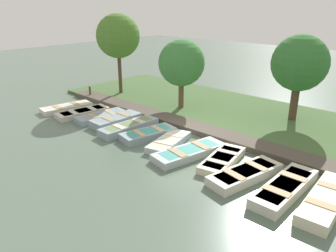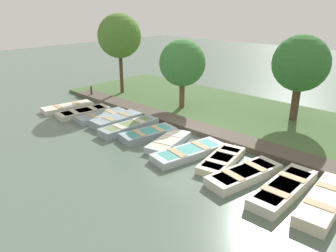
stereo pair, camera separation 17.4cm
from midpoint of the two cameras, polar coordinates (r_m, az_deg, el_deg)
ground_plane at (r=16.61m, az=2.20°, el=-1.97°), size 80.00×80.00×0.00m
shore_bank at (r=20.39m, az=11.48°, el=2.26°), size 8.00×24.00×0.20m
dock_walkway at (r=17.55m, az=5.15°, el=-0.28°), size 1.25×21.22×0.29m
rowboat_0 at (r=21.82m, az=-16.86°, el=3.16°), size 3.25×1.52×0.33m
rowboat_1 at (r=20.56m, az=-14.28°, el=2.36°), size 3.27×1.56×0.33m
rowboat_2 at (r=19.59m, az=-11.21°, el=1.72°), size 3.12×1.51×0.34m
rowboat_3 at (r=18.67m, az=-8.68°, el=1.09°), size 2.93×1.20×0.43m
rowboat_4 at (r=17.50m, az=-6.45°, el=-0.14°), size 3.44×1.14×0.43m
rowboat_5 at (r=16.55m, az=-3.12°, el=-1.37°), size 3.02×1.68×0.38m
rowboat_6 at (r=15.64m, az=0.46°, el=-2.79°), size 2.93×1.67×0.33m
rowboat_7 at (r=14.62m, az=3.99°, el=-4.56°), size 3.64×1.83×0.35m
rowboat_8 at (r=14.09m, az=9.67°, el=-5.87°), size 2.99×1.54×0.34m
rowboat_9 at (r=13.09m, az=13.50°, el=-8.21°), size 3.39×1.73×0.38m
rowboat_10 at (r=12.56m, az=19.89°, el=-10.22°), size 3.58×1.07×0.40m
rowboat_11 at (r=12.35m, az=26.00°, el=-11.65°), size 3.61×1.22×0.43m
mooring_post_near at (r=24.00m, az=-12.99°, el=5.78°), size 0.14×0.14×0.88m
park_tree_far_left at (r=23.84m, az=-8.24°, el=15.23°), size 3.04×3.04×5.76m
park_tree_left at (r=20.16m, az=2.78°, el=10.86°), size 2.82×2.82×4.40m
park_tree_center at (r=19.10m, az=22.35°, el=9.96°), size 3.01×3.01×4.89m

